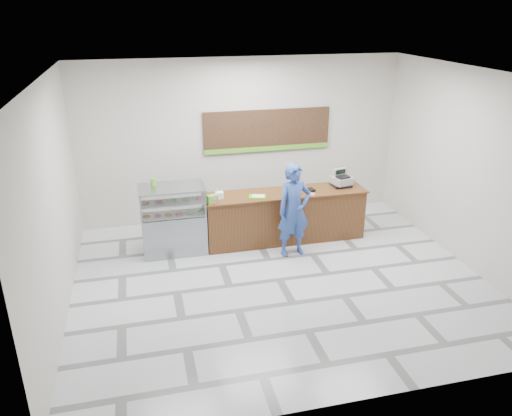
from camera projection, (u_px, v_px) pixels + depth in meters
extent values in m
plane|color=silver|center=(279.00, 280.00, 8.74)|extent=(7.00, 7.00, 0.00)
plane|color=beige|center=(242.00, 140.00, 10.77)|extent=(7.00, 0.00, 7.00)
plane|color=silver|center=(284.00, 75.00, 7.41)|extent=(7.00, 7.00, 0.00)
cube|color=brown|center=(285.00, 217.00, 10.06)|extent=(3.20, 0.70, 1.00)
cube|color=brown|center=(285.00, 193.00, 9.87)|extent=(3.26, 0.76, 0.03)
cube|color=gray|center=(174.00, 232.00, 9.61)|extent=(1.20, 0.70, 0.80)
cube|color=white|center=(172.00, 201.00, 9.37)|extent=(1.20, 0.70, 0.50)
cube|color=gray|center=(171.00, 188.00, 9.27)|extent=(1.22, 0.72, 0.03)
cube|color=silver|center=(173.00, 212.00, 9.45)|extent=(1.14, 0.64, 0.02)
cube|color=silver|center=(172.00, 200.00, 9.36)|extent=(1.14, 0.64, 0.02)
torus|color=#B57139|center=(146.00, 215.00, 9.24)|extent=(0.15, 0.15, 0.05)
torus|color=#DE6486|center=(157.00, 214.00, 9.29)|extent=(0.15, 0.15, 0.05)
torus|color=#B57139|center=(168.00, 213.00, 9.33)|extent=(0.15, 0.15, 0.05)
torus|color=#DE6486|center=(179.00, 212.00, 9.37)|extent=(0.15, 0.15, 0.05)
torus|color=#ACF08E|center=(189.00, 211.00, 9.42)|extent=(0.15, 0.15, 0.05)
torus|color=#ACF08E|center=(200.00, 210.00, 9.46)|extent=(0.15, 0.15, 0.05)
torus|color=#B57139|center=(145.00, 200.00, 9.29)|extent=(0.15, 0.15, 0.05)
torus|color=#DE6486|center=(158.00, 199.00, 9.34)|extent=(0.15, 0.15, 0.05)
torus|color=#ACF08E|center=(172.00, 198.00, 9.40)|extent=(0.15, 0.15, 0.05)
torus|color=#ACF08E|center=(185.00, 197.00, 9.45)|extent=(0.15, 0.15, 0.05)
torus|color=#DE6486|center=(198.00, 196.00, 9.51)|extent=(0.15, 0.15, 0.05)
cube|color=black|center=(267.00, 130.00, 10.78)|extent=(2.80, 0.05, 0.90)
cube|color=#58A925|center=(268.00, 149.00, 10.91)|extent=(2.80, 0.02, 0.10)
cube|color=black|center=(341.00, 185.00, 10.19)|extent=(0.36, 0.36, 0.05)
cube|color=gray|center=(341.00, 180.00, 10.16)|extent=(0.44, 0.45, 0.14)
cube|color=black|center=(343.00, 177.00, 10.06)|extent=(0.29, 0.24, 0.04)
cube|color=gray|center=(340.00, 172.00, 10.20)|extent=(0.32, 0.16, 0.14)
cube|color=black|center=(341.00, 172.00, 10.15)|extent=(0.23, 0.07, 0.09)
cube|color=black|center=(312.00, 190.00, 9.93)|extent=(0.11, 0.19, 0.04)
cube|color=#3EC806|center=(257.00, 197.00, 9.61)|extent=(0.38, 0.32, 0.02)
cube|color=white|center=(258.00, 196.00, 9.61)|extent=(0.27, 0.22, 0.00)
cube|color=white|center=(219.00, 195.00, 9.54)|extent=(0.15, 0.15, 0.12)
cylinder|color=silver|center=(217.00, 196.00, 9.50)|extent=(0.08, 0.08, 0.12)
cube|color=#58A925|center=(212.00, 199.00, 9.26)|extent=(0.21, 0.17, 0.17)
cylinder|color=#DE6486|center=(311.00, 194.00, 9.76)|extent=(0.16, 0.16, 0.00)
cylinder|color=#58A925|center=(154.00, 182.00, 9.30)|extent=(0.09, 0.09, 0.13)
cylinder|color=#58A925|center=(153.00, 182.00, 9.30)|extent=(0.09, 0.09, 0.14)
imported|color=#2C4894|center=(294.00, 210.00, 9.33)|extent=(0.71, 0.52, 1.80)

